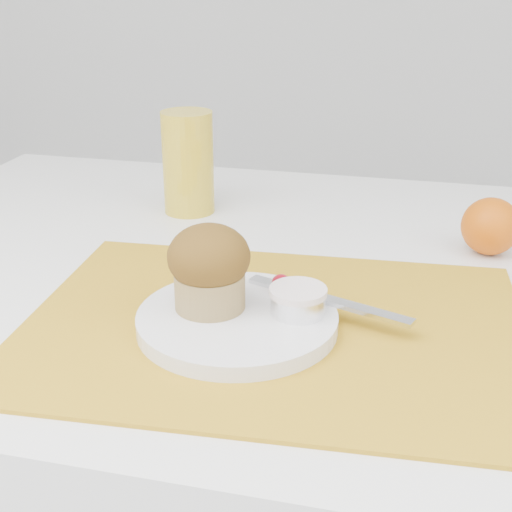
% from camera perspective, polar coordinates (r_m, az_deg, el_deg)
% --- Properties ---
extents(table, '(1.20, 0.80, 0.75)m').
position_cam_1_polar(table, '(1.08, 2.65, -19.40)').
color(table, white).
rests_on(table, ground).
extents(placemat, '(0.53, 0.40, 0.00)m').
position_cam_1_polar(placemat, '(0.73, 1.40, -5.62)').
color(placemat, '#C48F1B').
rests_on(placemat, table).
extents(plate, '(0.22, 0.22, 0.02)m').
position_cam_1_polar(plate, '(0.72, -1.51, -5.18)').
color(plate, white).
rests_on(plate, placemat).
extents(ramekin, '(0.06, 0.06, 0.02)m').
position_cam_1_polar(ramekin, '(0.71, 3.36, -3.72)').
color(ramekin, silver).
rests_on(ramekin, plate).
extents(cream, '(0.07, 0.07, 0.01)m').
position_cam_1_polar(cream, '(0.71, 3.39, -2.84)').
color(cream, white).
rests_on(cream, ramekin).
extents(raspberry_near, '(0.02, 0.02, 0.02)m').
position_cam_1_polar(raspberry_near, '(0.76, 2.02, -2.17)').
color(raspberry_near, '#63020D').
rests_on(raspberry_near, plate).
extents(raspberry_far, '(0.02, 0.02, 0.02)m').
position_cam_1_polar(raspberry_far, '(0.75, 3.36, -2.68)').
color(raspberry_far, '#540208').
rests_on(raspberry_far, plate).
extents(butter_knife, '(0.18, 0.08, 0.00)m').
position_cam_1_polar(butter_knife, '(0.74, 5.74, -3.51)').
color(butter_knife, silver).
rests_on(butter_knife, plate).
extents(orange, '(0.07, 0.07, 0.07)m').
position_cam_1_polar(orange, '(0.94, 18.25, 2.28)').
color(orange, '#D95C07').
rests_on(orange, table).
extents(juice_glass, '(0.08, 0.08, 0.15)m').
position_cam_1_polar(juice_glass, '(1.04, -5.45, 7.45)').
color(juice_glass, gold).
rests_on(juice_glass, table).
extents(muffin, '(0.08, 0.08, 0.09)m').
position_cam_1_polar(muffin, '(0.71, -3.77, -0.86)').
color(muffin, '#A88A51').
rests_on(muffin, plate).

